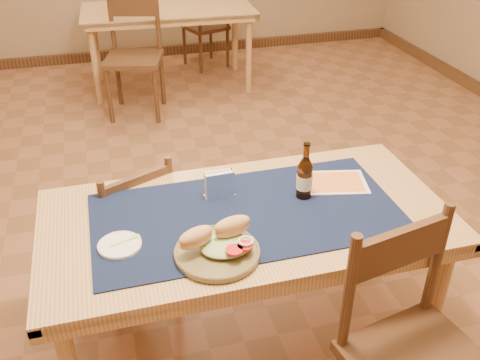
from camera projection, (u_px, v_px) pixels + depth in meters
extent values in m
cube|color=#935D40|center=(209.00, 244.00, 3.16)|extent=(6.00, 7.00, 0.02)
cylinder|color=tan|center=(435.00, 309.00, 2.21)|extent=(0.06, 0.06, 0.71)
cylinder|color=tan|center=(73.00, 271.00, 2.41)|extent=(0.06, 0.06, 0.71)
cylinder|color=tan|center=(364.00, 221.00, 2.73)|extent=(0.06, 0.06, 0.71)
cube|color=tan|center=(247.00, 219.00, 2.11)|extent=(1.60, 0.80, 0.04)
cube|color=#10193E|center=(247.00, 214.00, 2.10)|extent=(1.20, 0.60, 0.01)
cube|color=#4F331C|center=(142.00, 53.00, 5.98)|extent=(6.00, 0.06, 0.10)
cylinder|color=tan|center=(95.00, 66.00, 4.71)|extent=(0.06, 0.06, 0.71)
cylinder|color=tan|center=(249.00, 55.00, 4.97)|extent=(0.06, 0.06, 0.71)
cylinder|color=tan|center=(96.00, 45.00, 5.22)|extent=(0.06, 0.06, 0.71)
cylinder|color=tan|center=(235.00, 36.00, 5.48)|extent=(0.06, 0.06, 0.71)
cube|color=tan|center=(168.00, 10.00, 4.90)|extent=(1.59, 0.85, 0.04)
cylinder|color=#4F331C|center=(142.00, 234.00, 2.89)|extent=(0.03, 0.03, 0.41)
cylinder|color=#4F331C|center=(86.00, 259.00, 2.71)|extent=(0.03, 0.03, 0.41)
cylinder|color=#4F331C|center=(176.00, 265.00, 2.67)|extent=(0.03, 0.03, 0.41)
cylinder|color=#4F331C|center=(117.00, 294.00, 2.50)|extent=(0.03, 0.03, 0.41)
cube|color=#4F331C|center=(126.00, 229.00, 2.59)|extent=(0.50, 0.50, 0.04)
cube|color=#4F331C|center=(137.00, 189.00, 2.31)|extent=(0.31, 0.16, 0.13)
cylinder|color=#4F331C|center=(171.00, 197.00, 2.45)|extent=(0.03, 0.03, 0.42)
cylinder|color=#4F331C|center=(106.00, 223.00, 2.28)|extent=(0.03, 0.03, 0.42)
cylinder|color=#4F331C|center=(415.00, 355.00, 2.15)|extent=(0.04, 0.04, 0.48)
cube|color=#4F331C|center=(400.00, 248.00, 1.76)|extent=(0.38, 0.11, 0.15)
cylinder|color=#4F331C|center=(349.00, 295.00, 1.75)|extent=(0.04, 0.04, 0.49)
cylinder|color=#4F331C|center=(436.00, 261.00, 1.90)|extent=(0.04, 0.04, 0.49)
cylinder|color=#4F331C|center=(109.00, 95.00, 4.43)|extent=(0.04, 0.04, 0.49)
cylinder|color=#4F331C|center=(156.00, 96.00, 4.43)|extent=(0.04, 0.04, 0.49)
cylinder|color=#4F331C|center=(118.00, 78.00, 4.76)|extent=(0.04, 0.04, 0.49)
cylinder|color=#4F331C|center=(162.00, 79.00, 4.76)|extent=(0.04, 0.04, 0.49)
cube|color=#4F331C|center=(134.00, 59.00, 4.46)|extent=(0.56, 0.56, 0.04)
cube|color=#4F331C|center=(133.00, 7.00, 4.44)|extent=(0.38, 0.14, 0.15)
cylinder|color=#4F331C|center=(112.00, 23.00, 4.51)|extent=(0.04, 0.04, 0.50)
cylinder|color=#4F331C|center=(158.00, 23.00, 4.51)|extent=(0.04, 0.04, 0.50)
cylinder|color=#4F331C|center=(211.00, 40.00, 5.86)|extent=(0.03, 0.03, 0.42)
cylinder|color=#4F331C|center=(184.00, 45.00, 5.69)|extent=(0.03, 0.03, 0.42)
cylinder|color=#4F331C|center=(228.00, 48.00, 5.62)|extent=(0.03, 0.03, 0.42)
cylinder|color=#4F331C|center=(201.00, 53.00, 5.46)|extent=(0.03, 0.03, 0.42)
cube|color=#4F331C|center=(205.00, 27.00, 5.55)|extent=(0.49, 0.49, 0.04)
cylinder|color=#4F331C|center=(228.00, 7.00, 5.40)|extent=(0.03, 0.03, 0.42)
cylinder|color=#4F331C|center=(199.00, 12.00, 5.24)|extent=(0.03, 0.03, 0.42)
cylinder|color=brown|center=(217.00, 252.00, 1.88)|extent=(0.30, 0.30, 0.02)
torus|color=brown|center=(217.00, 251.00, 1.88)|extent=(0.31, 0.31, 0.01)
ellipsoid|color=#A2BA80|center=(226.00, 245.00, 1.87)|extent=(0.18, 0.15, 0.03)
ellipsoid|color=#E4AB6C|center=(196.00, 238.00, 1.84)|extent=(0.14, 0.10, 0.07)
ellipsoid|color=#E4AB6C|center=(232.00, 227.00, 1.89)|extent=(0.14, 0.08, 0.08)
cylinder|color=red|center=(234.00, 250.00, 1.82)|extent=(0.06, 0.06, 0.01)
cylinder|color=red|center=(245.00, 246.00, 1.84)|extent=(0.06, 0.06, 0.01)
torus|color=silver|center=(246.00, 241.00, 1.84)|extent=(0.06, 0.06, 0.01)
cylinder|color=white|center=(120.00, 245.00, 1.92)|extent=(0.16, 0.16, 0.01)
torus|color=white|center=(119.00, 244.00, 1.92)|extent=(0.16, 0.16, 0.01)
cube|color=#9CDD79|center=(122.00, 242.00, 1.92)|extent=(0.09, 0.04, 0.00)
cube|color=#9CDD79|center=(136.00, 237.00, 1.95)|extent=(0.03, 0.03, 0.00)
cylinder|color=#4D2A0D|center=(304.00, 181.00, 2.17)|extent=(0.06, 0.06, 0.14)
cone|color=#4D2A0D|center=(306.00, 162.00, 2.12)|extent=(0.06, 0.06, 0.04)
cylinder|color=#4D2A0D|center=(307.00, 152.00, 2.09)|extent=(0.02, 0.02, 0.06)
cylinder|color=#4D2A0D|center=(307.00, 144.00, 2.08)|extent=(0.03, 0.03, 0.01)
cylinder|color=#F2EAC2|center=(304.00, 181.00, 2.17)|extent=(0.07, 0.07, 0.06)
cube|color=white|center=(220.00, 195.00, 2.21)|extent=(0.13, 0.05, 0.00)
cube|color=white|center=(221.00, 186.00, 2.16)|extent=(0.12, 0.01, 0.11)
cube|color=white|center=(218.00, 181.00, 2.19)|extent=(0.12, 0.01, 0.11)
cube|color=white|center=(219.00, 184.00, 2.18)|extent=(0.11, 0.03, 0.10)
cube|color=#42ACD5|center=(220.00, 184.00, 2.16)|extent=(0.08, 0.00, 0.04)
cube|color=#FAE0BC|center=(335.00, 182.00, 2.29)|extent=(0.30, 0.25, 0.00)
cube|color=orange|center=(335.00, 182.00, 2.29)|extent=(0.26, 0.20, 0.00)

